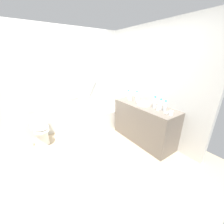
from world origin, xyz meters
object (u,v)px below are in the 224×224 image
object	(u,v)px
water_bottle_4	(160,105)
drinking_glass_0	(130,98)
soap_dish	(167,113)
water_bottle_1	(137,96)
toilet	(41,130)
water_bottle_0	(155,102)
sink_faucet	(149,102)
drinking_glass_1	(171,113)
drinking_glass_3	(138,100)
bathtub	(96,118)
toilet_paper_roll	(31,144)
sink_basin	(143,104)
drinking_glass_2	(158,108)
water_bottle_2	(128,95)
water_bottle_3	(165,106)

from	to	relation	value
water_bottle_4	drinking_glass_0	world-z (taller)	water_bottle_4
soap_dish	water_bottle_1	bearing A→B (deg)	85.81
toilet	water_bottle_0	xyz separation A→B (m)	(1.99, -1.38, 0.63)
sink_faucet	water_bottle_1	distance (m)	0.32
toilet	drinking_glass_0	xyz separation A→B (m)	(1.93, -0.72, 0.57)
water_bottle_0	drinking_glass_1	world-z (taller)	water_bottle_0
soap_dish	drinking_glass_3	bearing A→B (deg)	86.50
water_bottle_4	drinking_glass_3	distance (m)	0.60
water_bottle_0	drinking_glass_0	world-z (taller)	water_bottle_0
bathtub	drinking_glass_1	world-z (taller)	bathtub
toilet	toilet_paper_roll	xyz separation A→B (m)	(-0.25, 0.03, -0.28)
soap_dish	toilet_paper_roll	bearing A→B (deg)	141.61
water_bottle_4	toilet_paper_roll	size ratio (longest dim) A/B	1.70
sink_basin	sink_faucet	bearing A→B (deg)	0.00
toilet	drinking_glass_2	distance (m)	2.52
toilet	drinking_glass_0	world-z (taller)	drinking_glass_0
water_bottle_1	drinking_glass_1	xyz separation A→B (m)	(-0.09, -0.96, -0.07)
water_bottle_0	toilet_paper_roll	bearing A→B (deg)	147.69
drinking_glass_0	drinking_glass_1	bearing A→B (deg)	-90.33
water_bottle_0	drinking_glass_2	world-z (taller)	water_bottle_0
water_bottle_1	water_bottle_2	xyz separation A→B (m)	(-0.03, 0.26, -0.01)
drinking_glass_2	water_bottle_1	bearing A→B (deg)	82.58
water_bottle_2	drinking_glass_3	world-z (taller)	water_bottle_2
water_bottle_1	drinking_glass_2	bearing A→B (deg)	-97.42
soap_dish	water_bottle_0	bearing A→B (deg)	82.78
water_bottle_2	soap_dish	bearing A→B (deg)	-91.67
sink_faucet	water_bottle_1	size ratio (longest dim) A/B	0.63
water_bottle_0	sink_basin	bearing A→B (deg)	101.04
drinking_glass_1	soap_dish	distance (m)	0.11
bathtub	toilet_paper_roll	size ratio (longest dim) A/B	12.97
bathtub	soap_dish	xyz separation A→B (m)	(0.57, -1.72, 0.61)
drinking_glass_3	soap_dish	size ratio (longest dim) A/B	1.09
toilet	toilet_paper_roll	bearing A→B (deg)	-102.23
drinking_glass_2	drinking_glass_3	bearing A→B (deg)	83.10
water_bottle_3	drinking_glass_3	bearing A→B (deg)	91.61
bathtub	toilet	bearing A→B (deg)	-179.61
drinking_glass_2	water_bottle_0	bearing A→B (deg)	64.67
water_bottle_1	drinking_glass_0	size ratio (longest dim) A/B	2.48
water_bottle_1	drinking_glass_1	distance (m)	0.97
water_bottle_0	soap_dish	distance (m)	0.34
water_bottle_3	drinking_glass_3	world-z (taller)	water_bottle_3
water_bottle_3	toilet_paper_roll	bearing A→B (deg)	144.06
bathtub	drinking_glass_2	xyz separation A→B (m)	(0.55, -1.53, 0.65)
drinking_glass_1	drinking_glass_2	size ratio (longest dim) A/B	0.83
sink_faucet	drinking_glass_3	xyz separation A→B (m)	(-0.12, 0.22, 0.02)
sink_basin	water_bottle_3	size ratio (longest dim) A/B	1.46
toilet	water_bottle_4	size ratio (longest dim) A/B	3.07
bathtub	water_bottle_1	distance (m)	1.28
sink_basin	drinking_glass_2	size ratio (longest dim) A/B	3.00
water_bottle_2	drinking_glass_1	xyz separation A→B (m)	(-0.06, -1.22, -0.06)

